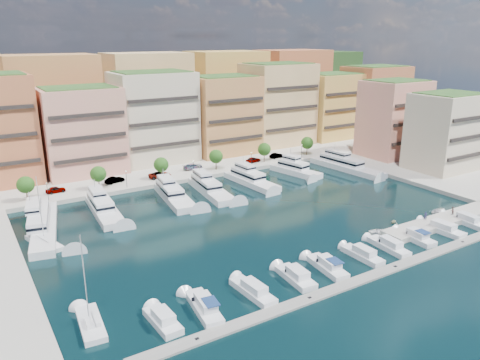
{
  "coord_description": "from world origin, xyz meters",
  "views": [
    {
      "loc": [
        -51.53,
        -74.79,
        36.14
      ],
      "look_at": [
        -0.03,
        8.14,
        6.0
      ],
      "focal_mm": 35.0,
      "sensor_mm": 36.0,
      "label": 1
    }
  ],
  "objects_px": {
    "cruiser_1": "(204,307)",
    "tender_0": "(380,232)",
    "yacht_5": "(294,169)",
    "yacht_1": "(103,208)",
    "cruiser_0": "(163,321)",
    "cruiser_7": "(416,237)",
    "yacht_6": "(344,165)",
    "cruiser_5": "(363,255)",
    "cruiser_6": "(389,246)",
    "cruiser_3": "(296,277)",
    "cruiser_8": "(442,229)",
    "car_3": "(193,166)",
    "person_0": "(425,216)",
    "car_5": "(277,156)",
    "tree_5": "(307,143)",
    "car_0": "(56,190)",
    "lamppost_0": "(47,189)",
    "lamppost_4": "(302,149)",
    "tree_3": "(216,157)",
    "tree_2": "(161,165)",
    "lamppost_1": "(126,176)",
    "cruiser_2": "(253,291)",
    "sailboat_2": "(44,243)",
    "person_1": "(452,211)",
    "car_2": "(160,175)",
    "yacht_4": "(250,180)",
    "lamppost_3": "(251,157)",
    "yacht_3": "(209,188)",
    "cruiser_4": "(327,267)",
    "lamppost_2": "(193,166)",
    "yacht_2": "(173,194)",
    "tree_4": "(264,149)",
    "tender_1": "(394,221)",
    "cruiser_9": "(466,221)",
    "car_4": "(253,160)",
    "tender_2": "(439,211)",
    "tender_3": "(441,209)"
  },
  "relations": [
    {
      "from": "cruiser_2",
      "to": "car_4",
      "type": "height_order",
      "value": "car_4"
    },
    {
      "from": "cruiser_6",
      "to": "car_3",
      "type": "xyz_separation_m",
      "value": [
        -7.85,
        61.88,
        1.27
      ]
    },
    {
      "from": "car_3",
      "to": "person_0",
      "type": "height_order",
      "value": "person_0"
    },
    {
      "from": "cruiser_0",
      "to": "tree_3",
      "type": "bearing_deg",
      "value": 55.31
    },
    {
      "from": "cruiser_7",
      "to": "cruiser_9",
      "type": "distance_m",
      "value": 15.3
    },
    {
      "from": "yacht_6",
      "to": "car_5",
      "type": "bearing_deg",
      "value": 122.71
    },
    {
      "from": "car_4",
      "to": "tree_2",
      "type": "bearing_deg",
      "value": 82.36
    },
    {
      "from": "lamppost_1",
      "to": "yacht_2",
      "type": "xyz_separation_m",
      "value": [
        7.17,
        -11.14,
        -2.62
      ]
    },
    {
      "from": "cruiser_9",
      "to": "car_5",
      "type": "distance_m",
      "value": 59.9
    },
    {
      "from": "car_4",
      "to": "sailboat_2",
      "type": "bearing_deg",
      "value": 102.19
    },
    {
      "from": "cruiser_5",
      "to": "cruiser_8",
      "type": "distance_m",
      "value": 21.24
    },
    {
      "from": "yacht_5",
      "to": "car_2",
      "type": "bearing_deg",
      "value": 160.02
    },
    {
      "from": "lamppost_1",
      "to": "car_3",
      "type": "distance_m",
      "value": 21.76
    },
    {
      "from": "yacht_1",
      "to": "cruiser_6",
      "type": "relative_size",
      "value": 2.33
    },
    {
      "from": "yacht_6",
      "to": "cruiser_5",
      "type": "relative_size",
      "value": 3.0
    },
    {
      "from": "lamppost_0",
      "to": "lamppost_4",
      "type": "distance_m",
      "value": 72.0
    },
    {
      "from": "cruiser_2",
      "to": "cruiser_8",
      "type": "distance_m",
      "value": 43.52
    },
    {
      "from": "lamppost_3",
      "to": "cruiser_4",
      "type": "bearing_deg",
      "value": -111.3
    },
    {
      "from": "yacht_5",
      "to": "cruiser_9",
      "type": "relative_size",
      "value": 1.78
    },
    {
      "from": "tree_2",
      "to": "car_4",
      "type": "height_order",
      "value": "tree_2"
    },
    {
      "from": "yacht_4",
      "to": "tender_3",
      "type": "height_order",
      "value": "yacht_4"
    },
    {
      "from": "sailboat_2",
      "to": "car_0",
      "type": "height_order",
      "value": "sailboat_2"
    },
    {
      "from": "yacht_2",
      "to": "cruiser_0",
      "type": "bearing_deg",
      "value": -115.59
    },
    {
      "from": "yacht_4",
      "to": "person_0",
      "type": "bearing_deg",
      "value": -70.01
    },
    {
      "from": "lamppost_3",
      "to": "yacht_3",
      "type": "xyz_separation_m",
      "value": [
        -19.45,
        -11.34,
        -2.62
      ]
    },
    {
      "from": "lamppost_2",
      "to": "car_5",
      "type": "distance_m",
      "value": 30.08
    },
    {
      "from": "tree_5",
      "to": "sailboat_2",
      "type": "distance_m",
      "value": 84.46
    },
    {
      "from": "lamppost_1",
      "to": "tree_3",
      "type": "bearing_deg",
      "value": 5.06
    },
    {
      "from": "tree_2",
      "to": "car_5",
      "type": "relative_size",
      "value": 1.24
    },
    {
      "from": "tree_2",
      "to": "lamppost_4",
      "type": "distance_m",
      "value": 44.07
    },
    {
      "from": "cruiser_3",
      "to": "cruiser_8",
      "type": "xyz_separation_m",
      "value": [
        35.59,
        -0.01,
        -0.0
      ]
    },
    {
      "from": "tender_1",
      "to": "yacht_4",
      "type": "bearing_deg",
      "value": -2.52
    },
    {
      "from": "yacht_3",
      "to": "tender_1",
      "type": "xyz_separation_m",
      "value": [
        22.36,
        -36.75,
        -0.78
      ]
    },
    {
      "from": "tree_4",
      "to": "cruiser_8",
      "type": "relative_size",
      "value": 0.61
    },
    {
      "from": "cruiser_8",
      "to": "tender_2",
      "type": "height_order",
      "value": "cruiser_8"
    },
    {
      "from": "yacht_5",
      "to": "yacht_1",
      "type": "bearing_deg",
      "value": -177.68
    },
    {
      "from": "lamppost_2",
      "to": "tender_2",
      "type": "xyz_separation_m",
      "value": [
        33.83,
        -49.15,
        -3.39
      ]
    },
    {
      "from": "tender_0",
      "to": "car_3",
      "type": "relative_size",
      "value": 0.73
    },
    {
      "from": "sailboat_2",
      "to": "person_1",
      "type": "xyz_separation_m",
      "value": [
        73.71,
        -30.99,
        1.55
      ]
    },
    {
      "from": "yacht_5",
      "to": "cruiser_4",
      "type": "relative_size",
      "value": 1.81
    },
    {
      "from": "car_0",
      "to": "car_2",
      "type": "relative_size",
      "value": 0.77
    },
    {
      "from": "cruiser_1",
      "to": "tender_0",
      "type": "relative_size",
      "value": 2.28
    },
    {
      "from": "lamppost_0",
      "to": "yacht_3",
      "type": "relative_size",
      "value": 0.21
    },
    {
      "from": "tree_5",
      "to": "car_0",
      "type": "xyz_separation_m",
      "value": [
        -73.5,
        2.59,
        -2.98
      ]
    },
    {
      "from": "lamppost_4",
      "to": "lamppost_0",
      "type": "bearing_deg",
      "value": 180.0
    },
    {
      "from": "tree_3",
      "to": "cruiser_8",
      "type": "height_order",
      "value": "tree_3"
    },
    {
      "from": "cruiser_4",
      "to": "tree_4",
      "type": "bearing_deg",
      "value": 64.46
    },
    {
      "from": "tree_4",
      "to": "person_1",
      "type": "xyz_separation_m",
      "value": [
        8.87,
        -55.03,
        -2.88
      ]
    },
    {
      "from": "cruiser_0",
      "to": "cruiser_7",
      "type": "distance_m",
      "value": 50.06
    },
    {
      "from": "tree_5",
      "to": "cruiser_0",
      "type": "distance_m",
      "value": 92.76
    }
  ]
}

